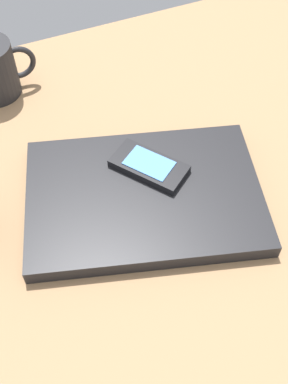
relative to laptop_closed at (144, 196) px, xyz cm
name	(u,v)px	position (x,y,z in cm)	size (l,w,h in cm)	color
desk_surface	(166,190)	(4.17, 1.63, -2.62)	(120.00, 80.00, 3.00)	#9E7751
laptop_closed	(144,196)	(0.00, 0.00, 0.00)	(31.32, 21.60, 2.25)	black
cell_phone_on_laptop	(149,166)	(2.21, 3.31, 1.70)	(10.14, 11.36, 1.23)	black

